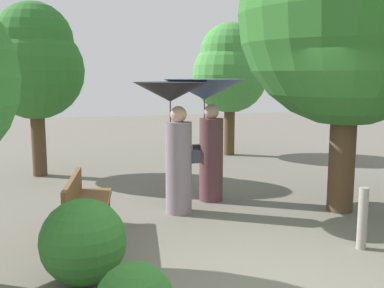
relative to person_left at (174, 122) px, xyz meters
The scene contains 7 objects.
person_left is the anchor object (origin of this frame).
person_right 0.90m from the person_left, 38.26° to the left, with size 1.38×1.38×2.09m.
park_bench 1.87m from the person_left, 149.79° to the right, with size 0.71×1.56×0.83m.
tree_near_left 4.15m from the person_left, 122.95° to the left, with size 2.04×2.04×3.67m.
tree_near_right 5.49m from the person_left, 60.70° to the left, with size 2.00×2.00×3.54m.
bush_path_left 2.79m from the person_left, 124.54° to the right, with size 0.90×0.90×0.90m, color #2D6B28.
path_marker_post 3.04m from the person_left, 47.59° to the right, with size 0.12×0.12×0.79m, color gray.
Camera 1 is at (-2.02, -3.96, 2.17)m, focal length 42.46 mm.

